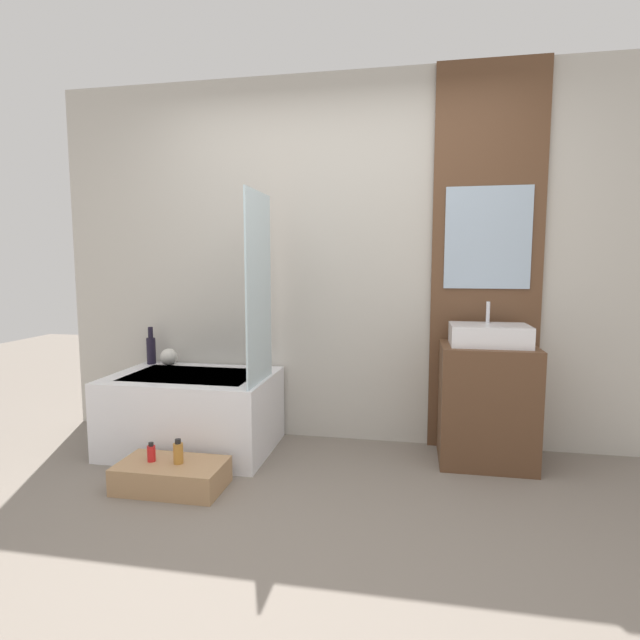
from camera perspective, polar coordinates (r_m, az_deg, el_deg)
The scene contains 12 objects.
ground_plane at distance 2.43m, azimuth -4.31°, elevation -25.50°, with size 12.00×12.00×0.00m, color slate.
wall_tiled_back at distance 3.61m, azimuth 2.02°, elevation 6.70°, with size 4.20×0.06×2.60m, color #B7B2A8.
wall_wood_accent at distance 3.55m, azimuth 18.49°, elevation 6.56°, with size 0.72×0.04×2.60m.
bathtub at distance 3.62m, azimuth -14.29°, elevation -10.11°, with size 1.10×0.76×0.53m.
glass_shower_screen at distance 3.18m, azimuth -7.01°, elevation 3.62°, with size 0.01×0.50×1.21m, color silver.
wooden_step_bench at distance 3.11m, azimuth -16.59°, elevation -16.67°, with size 0.61×0.34×0.15m, color #A87F56.
vanity_cabinet at distance 3.43m, azimuth 18.49°, elevation -9.12°, with size 0.59×0.46×0.77m, color brown.
sink at distance 3.34m, azimuth 18.77°, elevation -1.63°, with size 0.48×0.32×0.27m.
vase_tall_dark at distance 4.00m, azimuth -18.74°, elevation -3.14°, with size 0.07×0.07×0.28m.
vase_round_light at distance 3.91m, azimuth -16.89°, elevation -4.06°, with size 0.13×0.13×0.13m, color silver.
bottle_soap_primary at distance 3.12m, azimuth -18.72°, elevation -14.18°, with size 0.05×0.05×0.11m.
bottle_soap_secondary at distance 3.04m, azimuth -15.90°, elevation -14.36°, with size 0.06×0.06×0.14m.
Camera 1 is at (0.54, -1.99, 1.29)m, focal length 28.00 mm.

